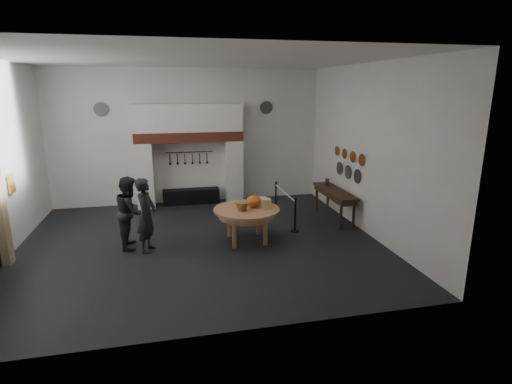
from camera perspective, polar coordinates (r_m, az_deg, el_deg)
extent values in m
cube|color=black|center=(10.43, -7.86, -7.19)|extent=(9.00, 8.00, 0.02)
cube|color=silver|center=(9.71, -8.83, 18.29)|extent=(9.00, 8.00, 0.02)
cube|color=white|center=(13.78, -9.65, 7.75)|extent=(9.00, 0.02, 4.50)
cube|color=white|center=(5.93, -5.25, -1.11)|extent=(9.00, 0.02, 4.50)
cube|color=white|center=(11.10, 15.64, 5.79)|extent=(0.02, 8.00, 4.50)
cube|color=silver|center=(13.62, -15.56, 2.33)|extent=(0.55, 0.70, 2.15)
cube|color=silver|center=(13.78, -3.22, 2.98)|extent=(0.55, 0.70, 2.15)
cube|color=#9E442B|center=(13.42, -9.57, 7.84)|extent=(3.50, 0.72, 0.32)
cube|color=silver|center=(13.37, -9.69, 10.43)|extent=(3.50, 0.70, 0.90)
cube|color=black|center=(13.88, -9.23, -0.60)|extent=(1.90, 0.45, 0.50)
cylinder|color=black|center=(13.77, -9.54, 5.65)|extent=(1.60, 0.02, 0.02)
cube|color=gold|center=(11.34, -31.55, 0.98)|extent=(0.05, 0.34, 0.44)
cylinder|color=tan|center=(10.20, -1.34, -2.56)|extent=(1.88, 1.88, 0.07)
ellipsoid|color=orange|center=(10.27, -0.37, -1.31)|extent=(0.36, 0.36, 0.31)
cube|color=#D6BF80|center=(10.21, 1.46, -1.63)|extent=(0.22, 0.22, 0.24)
cube|color=#D1B97D|center=(10.49, 0.96, -1.29)|extent=(0.18, 0.18, 0.20)
cone|color=#A0733A|center=(9.98, -2.02, -2.07)|extent=(0.36, 0.36, 0.22)
ellipsoid|color=#AC6E3D|center=(10.48, -2.26, -1.52)|extent=(0.31, 0.18, 0.13)
imported|color=black|center=(9.91, -15.41, -3.20)|extent=(0.62, 0.76, 1.82)
imported|color=black|center=(10.32, -17.53, -2.73)|extent=(0.69, 0.88, 1.78)
cube|color=#372114|center=(12.14, 11.17, 0.13)|extent=(0.55, 2.20, 0.06)
cylinder|color=#434347|center=(12.64, 10.12, 1.41)|extent=(0.12, 0.12, 0.22)
cylinder|color=#C6662D|center=(11.30, 14.88, 4.45)|extent=(0.03, 0.34, 0.34)
cylinder|color=#C6662D|center=(11.78, 13.67, 4.93)|extent=(0.03, 0.32, 0.32)
cylinder|color=#C6662D|center=(12.27, 12.54, 5.37)|extent=(0.03, 0.30, 0.30)
cylinder|color=#C6662D|center=(12.77, 11.51, 5.77)|extent=(0.03, 0.28, 0.28)
cylinder|color=#4C4C51|center=(11.57, 14.27, 2.19)|extent=(0.03, 0.40, 0.40)
cylinder|color=#4C4C51|center=(12.09, 13.01, 2.80)|extent=(0.03, 0.40, 0.40)
cylinder|color=#4C4C51|center=(12.63, 11.85, 3.35)|extent=(0.03, 0.40, 0.40)
cylinder|color=#4C4C51|center=(13.79, -21.29, 10.95)|extent=(0.44, 0.03, 0.44)
cylinder|color=#4C4C51|center=(14.06, 1.48, 11.97)|extent=(0.44, 0.03, 0.44)
cylinder|color=black|center=(11.03, 5.61, -3.40)|extent=(0.05, 0.05, 0.90)
cylinder|color=black|center=(12.87, 2.85, -0.72)|extent=(0.05, 0.05, 0.90)
cylinder|color=silver|center=(11.83, 4.16, -0.10)|extent=(0.04, 2.00, 0.04)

